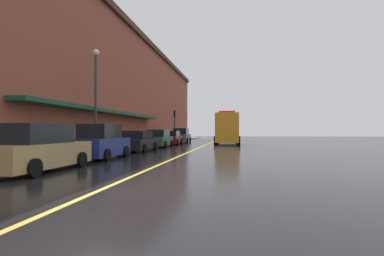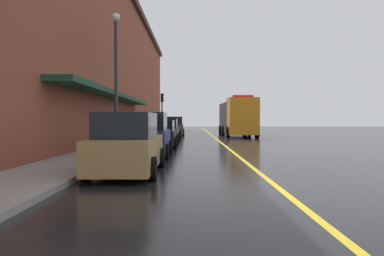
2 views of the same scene
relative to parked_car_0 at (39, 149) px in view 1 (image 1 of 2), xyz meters
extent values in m
plane|color=black|center=(3.94, 22.39, -0.84)|extent=(112.00, 112.00, 0.00)
cube|color=gray|center=(-2.26, 22.39, -0.77)|extent=(2.40, 70.00, 0.15)
cube|color=gold|center=(3.94, 22.39, -0.84)|extent=(0.16, 70.00, 0.01)
cube|color=brown|center=(-8.11, 21.39, 5.54)|extent=(9.30, 64.00, 12.76)
cube|color=#472D23|center=(-3.31, 21.39, 11.62)|extent=(0.40, 64.00, 0.60)
cube|color=#19472D|center=(-2.91, 13.39, 2.26)|extent=(1.20, 22.40, 0.24)
cube|color=#A5844C|center=(0.00, 0.07, -0.22)|extent=(1.73, 4.80, 0.90)
cube|color=black|center=(0.00, -0.17, 0.60)|extent=(1.55, 2.64, 0.73)
cylinder|color=black|center=(-0.87, 1.55, -0.52)|extent=(0.22, 0.64, 0.64)
cylinder|color=black|center=(0.86, 1.55, -0.52)|extent=(0.22, 0.64, 0.64)
cylinder|color=black|center=(0.87, -1.41, -0.52)|extent=(0.22, 0.64, 0.64)
cube|color=navy|center=(-0.02, 5.29, -0.19)|extent=(1.76, 4.15, 0.96)
cube|color=black|center=(-0.02, 5.08, 0.68)|extent=(1.58, 2.28, 0.78)
cylinder|color=black|center=(-0.91, 6.57, -0.52)|extent=(0.22, 0.64, 0.64)
cylinder|color=black|center=(0.86, 6.58, -0.52)|extent=(0.22, 0.64, 0.64)
cylinder|color=black|center=(-0.91, 4.00, -0.52)|extent=(0.22, 0.64, 0.64)
cylinder|color=black|center=(0.87, 4.01, -0.52)|extent=(0.22, 0.64, 0.64)
cube|color=black|center=(0.03, 11.28, -0.28)|extent=(1.78, 4.43, 0.77)
cube|color=black|center=(0.03, 11.06, 0.42)|extent=(1.60, 2.44, 0.63)
cylinder|color=black|center=(-0.87, 12.65, -0.52)|extent=(0.22, 0.64, 0.64)
cylinder|color=black|center=(0.93, 12.65, -0.52)|extent=(0.22, 0.64, 0.64)
cylinder|color=black|center=(-0.87, 9.91, -0.52)|extent=(0.22, 0.64, 0.64)
cylinder|color=black|center=(0.93, 9.91, -0.52)|extent=(0.22, 0.64, 0.64)
cube|color=#2D5133|center=(-0.07, 17.42, -0.25)|extent=(1.91, 4.37, 0.82)
cube|color=black|center=(-0.07, 17.21, 0.49)|extent=(1.71, 2.40, 0.67)
cylinder|color=black|center=(-1.03, 18.77, -0.52)|extent=(0.22, 0.64, 0.64)
cylinder|color=black|center=(0.88, 18.78, -0.52)|extent=(0.22, 0.64, 0.64)
cylinder|color=black|center=(-1.02, 16.07, -0.52)|extent=(0.22, 0.64, 0.64)
cylinder|color=black|center=(0.89, 16.08, -0.52)|extent=(0.22, 0.64, 0.64)
cube|color=maroon|center=(-0.05, 22.77, -0.28)|extent=(1.93, 4.27, 0.77)
cube|color=black|center=(-0.05, 22.56, 0.42)|extent=(1.69, 2.37, 0.63)
cylinder|color=black|center=(-1.00, 24.05, -0.52)|extent=(0.24, 0.65, 0.64)
cylinder|color=black|center=(0.82, 24.11, -0.52)|extent=(0.24, 0.65, 0.64)
cylinder|color=black|center=(-0.93, 21.44, -0.52)|extent=(0.24, 0.65, 0.64)
cylinder|color=black|center=(0.90, 21.49, -0.52)|extent=(0.24, 0.65, 0.64)
cube|color=#595B60|center=(0.05, 28.44, -0.19)|extent=(2.01, 4.73, 0.95)
cube|color=black|center=(0.06, 28.20, 0.68)|extent=(1.76, 2.62, 0.78)
cylinder|color=black|center=(-0.94, 29.86, -0.52)|extent=(0.24, 0.65, 0.64)
cylinder|color=black|center=(0.96, 29.91, -0.52)|extent=(0.24, 0.65, 0.64)
cylinder|color=black|center=(-0.85, 26.96, -0.52)|extent=(0.24, 0.65, 0.64)
cylinder|color=black|center=(1.04, 27.02, -0.52)|extent=(0.24, 0.65, 0.64)
cube|color=orange|center=(6.32, 21.97, 1.05)|extent=(2.58, 2.61, 3.19)
cube|color=#3F3F42|center=(6.18, 26.69, 0.92)|extent=(2.68, 6.25, 2.93)
cube|color=red|center=(6.32, 21.97, 2.76)|extent=(1.77, 0.65, 0.24)
cylinder|color=black|center=(7.58, 22.09, -0.34)|extent=(0.33, 1.01, 1.00)
cylinder|color=black|center=(5.04, 22.02, -0.34)|extent=(0.33, 1.01, 1.00)
cylinder|color=black|center=(7.48, 25.95, -0.34)|extent=(0.33, 1.01, 1.00)
cylinder|color=black|center=(4.94, 25.88, -0.34)|extent=(0.33, 1.01, 1.00)
cylinder|color=black|center=(7.41, 28.45, -0.34)|extent=(0.33, 1.01, 1.00)
cylinder|color=black|center=(4.87, 28.38, -0.34)|extent=(0.33, 1.01, 1.00)
cylinder|color=#4C4C51|center=(-1.41, 22.79, -0.17)|extent=(0.07, 0.07, 1.05)
cube|color=black|center=(-1.41, 22.79, 0.50)|extent=(0.14, 0.18, 0.28)
cylinder|color=#4C4C51|center=(-1.41, 23.85, -0.17)|extent=(0.07, 0.07, 1.05)
cube|color=black|center=(-1.41, 23.85, 0.50)|extent=(0.14, 0.18, 0.28)
cylinder|color=#4C4C51|center=(-1.41, 25.65, -0.17)|extent=(0.07, 0.07, 1.05)
cube|color=black|center=(-1.41, 25.65, 0.50)|extent=(0.14, 0.18, 0.28)
cylinder|color=#33383D|center=(-2.01, 8.45, 2.56)|extent=(0.18, 0.18, 6.50)
sphere|color=white|center=(-2.01, 8.45, 6.03)|extent=(0.44, 0.44, 0.44)
cylinder|color=#232326|center=(-1.36, 30.51, 1.01)|extent=(0.14, 0.14, 3.40)
cube|color=black|center=(-1.36, 30.51, 3.16)|extent=(0.28, 0.36, 0.90)
sphere|color=red|center=(-1.20, 30.51, 3.46)|extent=(0.16, 0.16, 0.16)
sphere|color=gold|center=(-1.20, 30.51, 3.16)|extent=(0.16, 0.16, 0.16)
sphere|color=green|center=(-1.20, 30.51, 2.86)|extent=(0.16, 0.16, 0.16)
camera|label=1|loc=(7.47, -10.14, 0.69)|focal=27.54mm
camera|label=2|loc=(1.91, -11.48, 0.76)|focal=36.05mm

